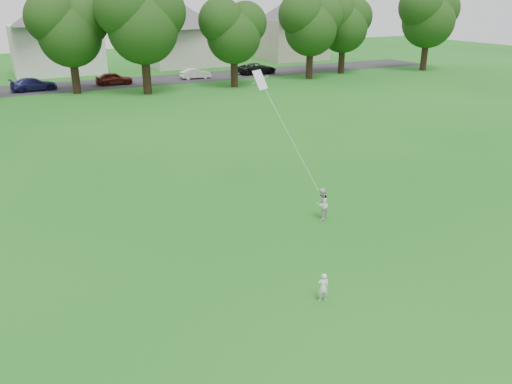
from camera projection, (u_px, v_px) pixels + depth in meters
ground at (278, 279)px, 16.14m from camera, size 160.00×160.00×0.00m
street at (74, 86)px, 50.85m from camera, size 90.00×7.00×0.01m
toddler at (323, 287)px, 14.83m from camera, size 0.40×0.34×0.94m
older_boy at (322, 204)px, 20.26m from camera, size 0.83×0.80×1.34m
kite at (290, 137)px, 20.81m from camera, size 0.95×2.33×5.79m
tree_row at (114, 23)px, 44.43m from camera, size 82.19×9.30×10.41m
parked_cars at (60, 83)px, 49.22m from camera, size 53.46×2.35×1.27m
house_row at (43, 29)px, 56.73m from camera, size 76.81×14.15×10.22m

